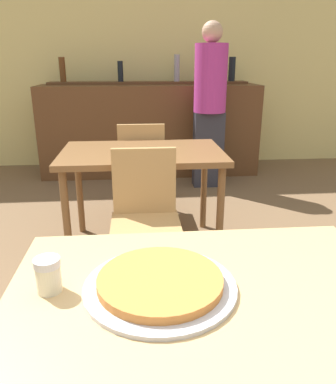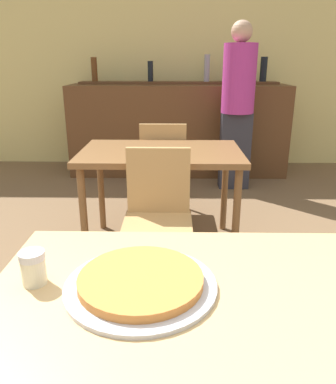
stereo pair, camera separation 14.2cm
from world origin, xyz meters
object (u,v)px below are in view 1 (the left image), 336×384
chair_far_side_front (145,212)px  pizza_tray (160,283)px  cheese_shaker (48,275)px  chair_far_side_back (142,164)px  person_standing (210,101)px

chair_far_side_front → pizza_tray: size_ratio=2.12×
cheese_shaker → pizza_tray: bearing=-2.8°
chair_far_side_back → cheese_shaker: (-0.28, -2.25, 0.31)m
chair_far_side_back → cheese_shaker: bearing=82.9°
chair_far_side_back → pizza_tray: (0.01, -2.26, 0.28)m
chair_far_side_back → pizza_tray: chair_far_side_back is taller
chair_far_side_back → cheese_shaker: cheese_shaker is taller
chair_far_side_front → pizza_tray: chair_far_side_front is taller
chair_far_side_front → cheese_shaker: 1.25m
person_standing → chair_far_side_back: bearing=-130.3°
cheese_shaker → person_standing: bearing=71.8°
chair_far_side_back → cheese_shaker: size_ratio=9.08×
chair_far_side_front → chair_far_side_back: size_ratio=1.00×
chair_far_side_front → cheese_shaker: cheese_shaker is taller
pizza_tray → chair_far_side_back: bearing=90.3°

